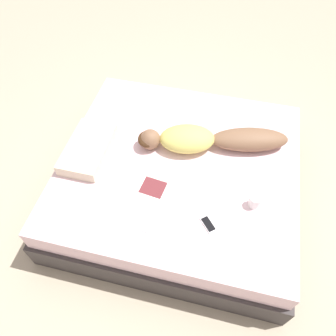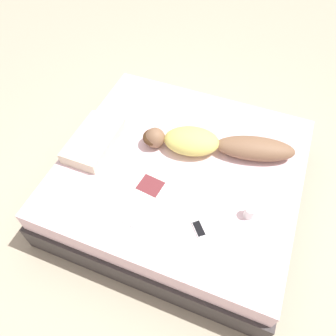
# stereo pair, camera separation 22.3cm
# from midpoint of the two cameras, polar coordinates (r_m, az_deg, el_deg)

# --- Properties ---
(ground_plane) EXTENTS (12.00, 12.00, 0.00)m
(ground_plane) POSITION_cam_midpoint_polar(r_m,az_deg,el_deg) (3.13, 4.05, -4.87)
(ground_plane) COLOR #B7A88E
(bed) EXTENTS (1.89, 2.01, 0.49)m
(bed) POSITION_cam_midpoint_polar(r_m,az_deg,el_deg) (2.93, 4.32, -2.34)
(bed) COLOR #383333
(bed) RESTS_ON ground_plane
(person) EXTENTS (0.51, 1.29, 0.19)m
(person) POSITION_cam_midpoint_polar(r_m,az_deg,el_deg) (2.78, 10.17, 4.07)
(person) COLOR brown
(person) RESTS_ON bed
(open_magazine) EXTENTS (0.53, 0.32, 0.01)m
(open_magazine) POSITION_cam_midpoint_polar(r_m,az_deg,el_deg) (2.53, -1.93, -5.23)
(open_magazine) COLOR white
(open_magazine) RESTS_ON bed
(coffee_mug) EXTENTS (0.12, 0.08, 0.10)m
(coffee_mug) POSITION_cam_midpoint_polar(r_m,az_deg,el_deg) (2.51, 16.59, -7.43)
(coffee_mug) COLOR white
(coffee_mug) RESTS_ON bed
(cell_phone) EXTENTS (0.15, 0.15, 0.01)m
(cell_phone) POSITION_cam_midpoint_polar(r_m,az_deg,el_deg) (2.41, 8.07, -10.60)
(cell_phone) COLOR silver
(cell_phone) RESTS_ON bed
(pillow) EXTENTS (0.57, 0.33, 0.10)m
(pillow) POSITION_cam_midpoint_polar(r_m,az_deg,el_deg) (2.86, -10.64, 4.59)
(pillow) COLOR beige
(pillow) RESTS_ON bed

